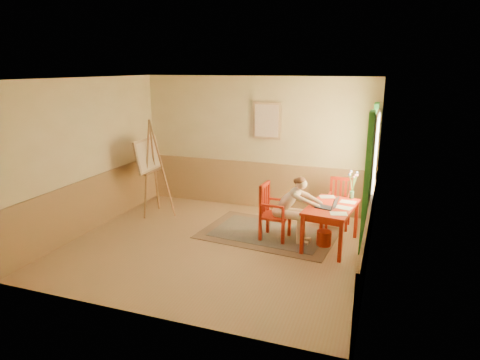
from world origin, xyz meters
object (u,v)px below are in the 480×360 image
at_px(chair_left, 273,212).
at_px(chair_back, 339,203).
at_px(table, 331,211).
at_px(figure, 292,206).
at_px(laptop, 328,206).
at_px(easel, 150,159).

relative_size(chair_left, chair_back, 1.08).
relative_size(table, figure, 1.09).
bearing_deg(chair_left, laptop, -7.46).
xyz_separation_m(figure, easel, (-3.06, 0.46, 0.52)).
bearing_deg(chair_back, laptop, -92.63).
distance_m(table, laptop, 0.21).
xyz_separation_m(table, chair_back, (0.02, 0.99, -0.16)).
distance_m(chair_left, chair_back, 1.45).
bearing_deg(figure, chair_left, 179.28).
xyz_separation_m(chair_back, laptop, (-0.05, -1.15, 0.29)).
bearing_deg(easel, laptop, -8.96).
xyz_separation_m(chair_left, figure, (0.34, -0.00, 0.15)).
xyz_separation_m(figure, laptop, (0.64, -0.12, 0.11)).
relative_size(table, easel, 0.65).
height_order(chair_left, chair_back, chair_left).
relative_size(figure, laptop, 3.05).
distance_m(chair_back, easel, 3.86).
bearing_deg(laptop, easel, 171.04).
bearing_deg(chair_back, table, -91.03).
height_order(table, easel, easel).
bearing_deg(chair_back, easel, -171.41).
distance_m(chair_back, laptop, 1.19).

